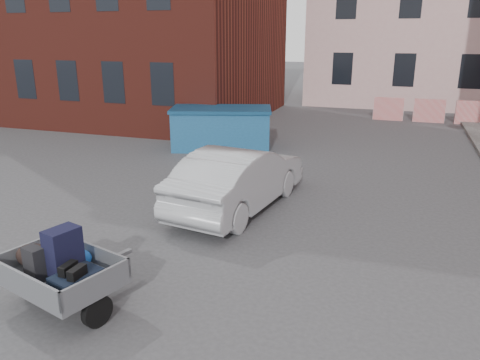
% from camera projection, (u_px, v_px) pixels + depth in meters
% --- Properties ---
extents(ground, '(120.00, 120.00, 0.00)m').
position_uv_depth(ground, '(207.00, 253.00, 8.23)').
color(ground, '#38383A').
rests_on(ground, ground).
extents(far_building, '(6.00, 6.00, 8.00)m').
position_uv_depth(far_building, '(65.00, 30.00, 33.10)').
color(far_building, maroon).
rests_on(far_building, ground).
extents(barriers, '(4.70, 0.18, 1.00)m').
position_uv_depth(barriers, '(429.00, 111.00, 20.33)').
color(barriers, red).
rests_on(barriers, ground).
extents(trailer, '(1.84, 1.96, 1.20)m').
position_uv_depth(trailer, '(60.00, 269.00, 6.39)').
color(trailer, black).
rests_on(trailer, ground).
extents(dumpster, '(3.62, 2.56, 1.37)m').
position_uv_depth(dumpster, '(221.00, 128.00, 15.60)').
color(dumpster, '#1D588A').
rests_on(dumpster, ground).
extents(silver_car, '(2.04, 4.33, 1.37)m').
position_uv_depth(silver_car, '(239.00, 178.00, 10.18)').
color(silver_car, '#A6A9AD').
rests_on(silver_car, ground).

